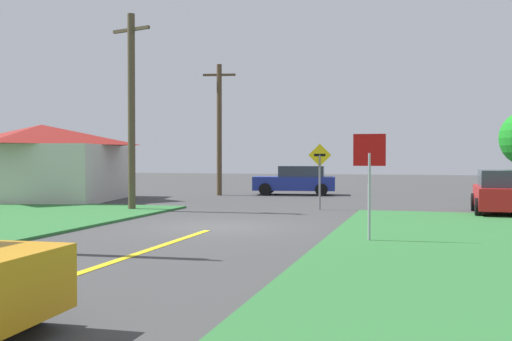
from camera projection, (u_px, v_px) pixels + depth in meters
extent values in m
plane|color=#414141|center=(219.00, 227.00, 17.54)|extent=(120.00, 120.00, 0.00)
cube|color=yellow|center=(60.00, 280.00, 9.84)|extent=(0.20, 14.00, 0.01)
cylinder|color=#9EA0A8|center=(369.00, 198.00, 14.06)|extent=(0.07, 0.07, 2.16)
cube|color=red|center=(369.00, 150.00, 14.03)|extent=(0.76, 0.08, 0.76)
cylinder|color=black|center=(29.00, 297.00, 7.19)|extent=(0.69, 0.24, 0.68)
cube|color=red|center=(502.00, 197.00, 21.32)|extent=(1.91, 4.13, 0.76)
cube|color=#2D3842|center=(503.00, 179.00, 20.98)|extent=(1.64, 2.29, 0.60)
cylinder|color=black|center=(474.00, 202.00, 22.92)|extent=(0.24, 0.69, 0.68)
cylinder|color=black|center=(478.00, 208.00, 20.27)|extent=(0.24, 0.69, 0.68)
cube|color=navy|center=(294.00, 183.00, 33.08)|extent=(4.73, 2.42, 0.76)
cube|color=#2D3842|center=(302.00, 171.00, 33.01)|extent=(2.68, 1.93, 0.60)
cylinder|color=black|center=(265.00, 189.00, 32.42)|extent=(0.70, 0.31, 0.68)
cylinder|color=black|center=(269.00, 188.00, 34.19)|extent=(0.70, 0.31, 0.68)
cylinder|color=black|center=(321.00, 190.00, 31.98)|extent=(0.70, 0.31, 0.68)
cylinder|color=black|center=(322.00, 188.00, 33.75)|extent=(0.70, 0.31, 0.68)
cylinder|color=brown|center=(131.00, 113.00, 22.89)|extent=(0.29, 0.29, 7.64)
cube|color=brown|center=(131.00, 30.00, 22.83)|extent=(1.77, 0.57, 0.12)
cylinder|color=brown|center=(219.00, 130.00, 32.58)|extent=(0.28, 0.28, 7.23)
cube|color=brown|center=(219.00, 75.00, 32.52)|extent=(1.79, 0.47, 0.12)
cylinder|color=slate|center=(320.00, 182.00, 23.33)|extent=(0.08, 0.08, 2.17)
cube|color=yellow|center=(320.00, 155.00, 23.31)|extent=(0.90, 0.16, 0.91)
cube|color=black|center=(320.00, 155.00, 23.31)|extent=(0.45, 0.10, 0.10)
cube|color=beige|center=(42.00, 173.00, 28.78)|extent=(8.24, 8.27, 2.69)
pyramid|color=maroon|center=(42.00, 135.00, 28.74)|extent=(8.24, 8.27, 1.01)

